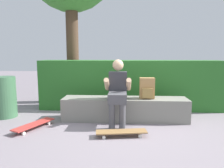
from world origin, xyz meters
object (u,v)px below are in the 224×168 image
(bench_main, at_px, (125,109))
(trash_bin, at_px, (4,97))
(backpack_on_bench, at_px, (147,88))
(skateboard_near_person, at_px, (121,132))
(skateboard_beside_bench, at_px, (34,125))
(person_skater, at_px, (118,90))

(bench_main, distance_m, trash_bin, 2.47)
(backpack_on_bench, bearing_deg, skateboard_near_person, -119.30)
(skateboard_near_person, bearing_deg, backpack_on_bench, 60.70)
(trash_bin, bearing_deg, skateboard_beside_bench, -36.58)
(person_skater, height_order, skateboard_near_person, person_skater)
(skateboard_beside_bench, height_order, trash_bin, trash_bin)
(person_skater, xyz_separation_m, backpack_on_bench, (0.56, 0.21, -0.01))
(backpack_on_bench, distance_m, trash_bin, 2.90)
(bench_main, relative_size, person_skater, 2.04)
(backpack_on_bench, bearing_deg, person_skater, -159.50)
(skateboard_beside_bench, height_order, backpack_on_bench, backpack_on_bench)
(bench_main, relative_size, skateboard_beside_bench, 2.99)
(backpack_on_bench, bearing_deg, bench_main, 178.72)
(person_skater, height_order, backpack_on_bench, person_skater)
(backpack_on_bench, bearing_deg, skateboard_beside_bench, -163.65)
(person_skater, relative_size, backpack_on_bench, 2.97)
(skateboard_near_person, bearing_deg, trash_bin, 159.02)
(person_skater, distance_m, skateboard_near_person, 0.86)
(skateboard_near_person, bearing_deg, person_skater, 97.01)
(skateboard_beside_bench, bearing_deg, person_skater, 14.70)
(skateboard_near_person, distance_m, trash_bin, 2.60)
(person_skater, distance_m, backpack_on_bench, 0.59)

